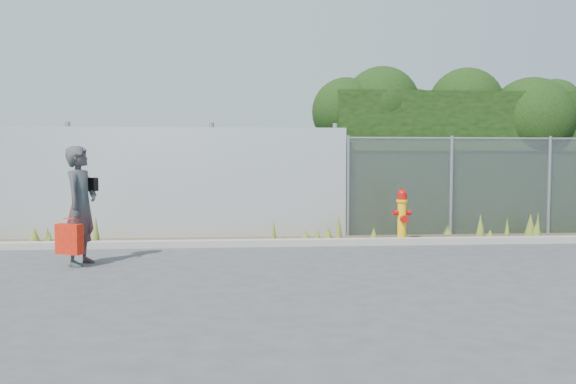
# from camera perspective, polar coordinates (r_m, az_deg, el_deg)

# --- Properties ---
(ground) EXTENTS (80.00, 80.00, 0.00)m
(ground) POSITION_cam_1_polar(r_m,az_deg,el_deg) (8.44, 2.81, -7.32)
(ground) COLOR #3F3E41
(ground) RESTS_ON ground
(curb) EXTENTS (16.00, 0.22, 0.12)m
(curb) POSITION_cam_1_polar(r_m,az_deg,el_deg) (10.19, 1.51, -5.15)
(curb) COLOR gray
(curb) RESTS_ON ground
(weed_strip) EXTENTS (16.00, 1.35, 0.53)m
(weed_strip) POSITION_cam_1_polar(r_m,az_deg,el_deg) (10.84, 4.97, -4.38)
(weed_strip) COLOR #453A27
(weed_strip) RESTS_ON ground
(corrugated_fence) EXTENTS (8.50, 0.21, 2.30)m
(corrugated_fence) POSITION_cam_1_polar(r_m,az_deg,el_deg) (11.45, -15.52, 0.90)
(corrugated_fence) COLOR silver
(corrugated_fence) RESTS_ON ground
(chainlink_fence) EXTENTS (6.50, 0.07, 2.05)m
(chainlink_fence) POSITION_cam_1_polar(r_m,az_deg,el_deg) (12.43, 20.77, 0.64)
(chainlink_fence) COLOR gray
(chainlink_fence) RESTS_ON ground
(hedge) EXTENTS (7.77, 2.04, 3.62)m
(hedge) POSITION_cam_1_polar(r_m,az_deg,el_deg) (13.36, 19.28, 4.94)
(hedge) COLOR black
(hedge) RESTS_ON ground
(fire_hydrant) EXTENTS (0.34, 0.31, 1.02)m
(fire_hydrant) POSITION_cam_1_polar(r_m,az_deg,el_deg) (10.82, 11.50, -2.40)
(fire_hydrant) COLOR #FFB90D
(fire_hydrant) RESTS_ON ground
(woman) EXTENTS (0.55, 0.72, 1.76)m
(woman) POSITION_cam_1_polar(r_m,az_deg,el_deg) (8.81, -20.29, -1.31)
(woman) COLOR #0E5958
(woman) RESTS_ON ground
(red_tote_bag) EXTENTS (0.40, 0.15, 0.52)m
(red_tote_bag) POSITION_cam_1_polar(r_m,az_deg,el_deg) (8.67, -21.33, -4.47)
(red_tote_bag) COLOR #BA120A
(black_shoulder_bag) EXTENTS (0.27, 0.11, 0.20)m
(black_shoulder_bag) POSITION_cam_1_polar(r_m,az_deg,el_deg) (8.99, -19.60, 0.74)
(black_shoulder_bag) COLOR black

